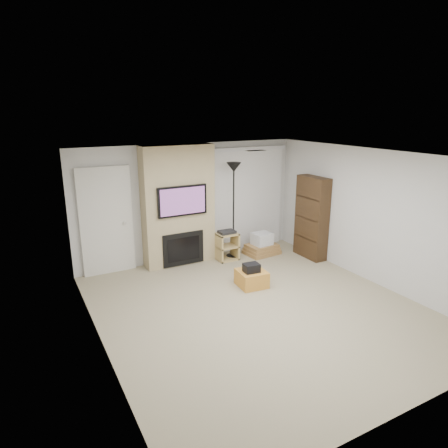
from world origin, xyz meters
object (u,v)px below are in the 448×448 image
av_stand (227,244)px  box_stack (262,246)px  ottoman (252,278)px  floor_lamp (234,184)px  bookshelf (312,218)px

av_stand → box_stack: size_ratio=0.84×
ottoman → box_stack: box_stack is taller
ottoman → floor_lamp: bearing=73.1°
box_stack → bookshelf: 1.29m
av_stand → bookshelf: size_ratio=0.37×
floor_lamp → bookshelf: floor_lamp is taller
ottoman → floor_lamp: floor_lamp is taller
ottoman → bookshelf: (1.97, 0.70, 0.75)m
box_stack → bookshelf: (0.85, -0.65, 0.71)m
bookshelf → box_stack: bearing=142.6°
av_stand → ottoman: bearing=-100.1°
box_stack → av_stand: bearing=175.6°
floor_lamp → box_stack: (0.67, -0.14, -1.47)m
floor_lamp → box_stack: bearing=-11.8°
ottoman → floor_lamp: size_ratio=0.24×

